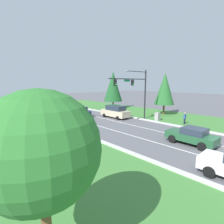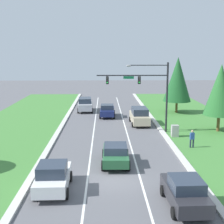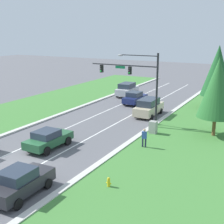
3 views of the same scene
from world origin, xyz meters
TOP-DOWN VIEW (x-y plane):
  - ground_plane at (0.00, 0.00)m, footprint 160.00×160.00m
  - curb_strip_right at (5.65, 0.00)m, footprint 0.50×90.00m
  - curb_strip_left at (-5.65, 0.00)m, footprint 0.50×90.00m
  - lane_stripe_inner_left at (-1.80, 0.00)m, footprint 0.14×81.00m
  - lane_stripe_inner_right at (1.80, 0.00)m, footprint 0.14×81.00m
  - traffic_signal_mast at (3.85, 12.74)m, footprint 7.54×0.41m
  - silver_suv at (-3.46, 25.60)m, footprint 2.40×4.83m
  - forest_sedan at (0.21, 2.98)m, footprint 2.17×4.44m
  - champagne_suv at (3.62, 16.80)m, footprint 2.21×5.08m
  - white_sedan at (-3.84, -1.59)m, footprint 2.17×4.27m
  - navy_sedan at (-0.22, 21.34)m, footprint 2.14×4.26m
  - charcoal_sedan at (3.81, -3.87)m, footprint 2.16×4.36m
  - utility_cabinet at (6.55, 10.72)m, footprint 0.70×0.60m
  - pedestrian at (7.23, 6.92)m, footprint 0.40×0.24m
  - conifer_near_right_tree at (9.74, 23.88)m, footprint 3.90×3.90m
  - conifer_far_right_tree at (11.76, 12.85)m, footprint 3.42×3.42m

SIDE VIEW (x-z plane):
  - ground_plane at x=0.00m, z-range 0.00..0.00m
  - lane_stripe_inner_left at x=-1.80m, z-range 0.00..0.01m
  - lane_stripe_inner_right at x=1.80m, z-range 0.00..0.01m
  - curb_strip_right at x=5.65m, z-range 0.00..0.15m
  - curb_strip_left at x=-5.65m, z-range 0.00..0.15m
  - utility_cabinet at x=6.55m, z-range 0.00..1.27m
  - forest_sedan at x=0.21m, z-range 0.03..1.65m
  - charcoal_sedan at x=3.81m, z-range -0.01..1.73m
  - navy_sedan at x=-0.22m, z-range 0.01..1.72m
  - white_sedan at x=-3.84m, z-range -0.01..1.80m
  - pedestrian at x=7.23m, z-range 0.09..1.78m
  - champagne_suv at x=3.62m, z-range 0.01..2.04m
  - silver_suv at x=-3.46m, z-range 0.04..2.05m
  - conifer_far_right_tree at x=11.76m, z-range 0.93..8.28m
  - conifer_near_right_tree at x=9.74m, z-range 0.86..8.82m
  - traffic_signal_mast at x=3.85m, z-range 1.27..8.79m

